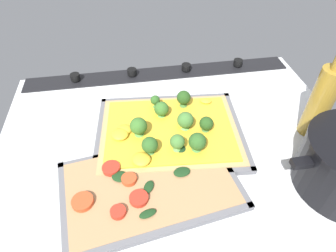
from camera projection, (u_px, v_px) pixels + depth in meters
The scene contains 7 objects.
ground_plane at pixel (178, 151), 68.03cm from camera, with size 83.89×68.47×3.00cm, color silver.
stove_control_panel at pixel (159, 73), 88.65cm from camera, with size 80.53×7.00×2.60cm.
baking_tray_front at pixel (169, 133), 69.68cm from camera, with size 37.12×29.97×1.30cm.
broccoli_pizza at pixel (169, 129), 68.22cm from camera, with size 34.52×27.37×6.10cm.
baking_tray_back at pixel (150, 186), 58.56cm from camera, with size 38.03×27.09×1.30cm.
veggie_pizza_back at pixel (147, 184), 57.98cm from camera, with size 35.31×24.37×1.90cm.
oil_bottle at pixel (322, 101), 64.18cm from camera, with size 5.21×5.21×22.59cm.
Camera 1 is at (9.58, 44.43, 49.50)cm, focal length 30.71 mm.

